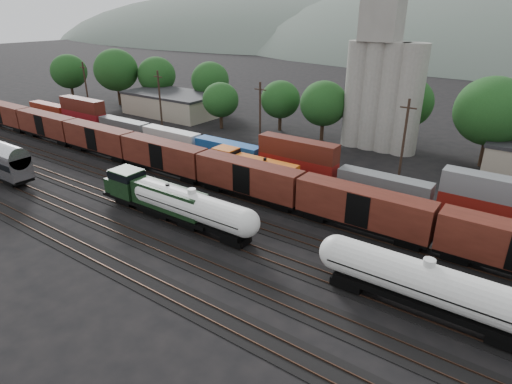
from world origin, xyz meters
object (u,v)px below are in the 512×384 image
Objects in this scene: tank_car_a at (193,207)px; orange_locomotive at (249,167)px; green_locomotive at (151,194)px; grain_silo at (383,84)px.

tank_car_a is 1.08× the size of orange_locomotive.
green_locomotive is at bearing -102.83° from orange_locomotive.
orange_locomotive is at bearing -108.88° from grain_silo.
green_locomotive is 43.68m from grain_silo.
orange_locomotive is (3.41, 15.00, -0.22)m from green_locomotive.
grain_silo reaches higher than orange_locomotive.
grain_silo is at bearing 82.28° from tank_car_a.
tank_car_a is 0.61× the size of grain_silo.
grain_silo is at bearing 71.12° from orange_locomotive.
green_locomotive is 1.04× the size of orange_locomotive.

